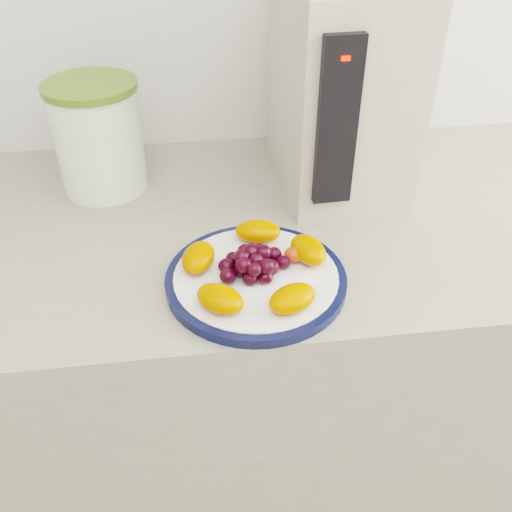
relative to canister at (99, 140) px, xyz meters
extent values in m
cube|color=gray|center=(0.29, -0.14, -0.54)|extent=(3.50, 0.60, 0.90)
cube|color=#87654E|center=(0.29, -0.14, -0.57)|extent=(3.48, 0.58, 0.84)
cylinder|color=#0B1236|center=(0.23, -0.31, -0.08)|extent=(0.26, 0.26, 0.01)
cylinder|color=white|center=(0.23, -0.31, -0.08)|extent=(0.23, 0.23, 0.02)
cylinder|color=#3F721D|center=(0.00, 0.00, 0.00)|extent=(0.16, 0.16, 0.18)
cylinder|color=#537226|center=(0.00, 0.00, 0.10)|extent=(0.17, 0.17, 0.01)
cube|color=#BBB1A1|center=(0.41, -0.03, 0.08)|extent=(0.21, 0.28, 0.34)
cube|color=black|center=(0.37, -0.18, 0.09)|extent=(0.06, 0.02, 0.26)
cube|color=#FF0C05|center=(0.37, -0.19, 0.19)|extent=(0.01, 0.01, 0.01)
ellipsoid|color=#CE5200|center=(0.31, -0.28, -0.06)|extent=(0.06, 0.08, 0.03)
ellipsoid|color=#CE5200|center=(0.25, -0.23, -0.06)|extent=(0.07, 0.06, 0.03)
ellipsoid|color=#CE5200|center=(0.15, -0.28, -0.06)|extent=(0.07, 0.08, 0.03)
ellipsoid|color=#CE5200|center=(0.18, -0.37, -0.06)|extent=(0.08, 0.08, 0.03)
ellipsoid|color=#CE5200|center=(0.27, -0.39, -0.06)|extent=(0.08, 0.07, 0.03)
ellipsoid|color=black|center=(0.23, -0.31, -0.06)|extent=(0.02, 0.02, 0.02)
ellipsoid|color=black|center=(0.25, -0.31, -0.06)|extent=(0.02, 0.02, 0.02)
ellipsoid|color=black|center=(0.24, -0.29, -0.06)|extent=(0.02, 0.02, 0.02)
ellipsoid|color=black|center=(0.22, -0.29, -0.06)|extent=(0.02, 0.02, 0.02)
ellipsoid|color=black|center=(0.21, -0.31, -0.06)|extent=(0.02, 0.02, 0.02)
ellipsoid|color=black|center=(0.22, -0.33, -0.06)|extent=(0.02, 0.02, 0.02)
ellipsoid|color=black|center=(0.24, -0.33, -0.06)|extent=(0.02, 0.02, 0.02)
ellipsoid|color=black|center=(0.27, -0.30, -0.06)|extent=(0.02, 0.02, 0.02)
ellipsoid|color=black|center=(0.26, -0.28, -0.06)|extent=(0.02, 0.02, 0.02)
ellipsoid|color=black|center=(0.24, -0.27, -0.06)|extent=(0.02, 0.02, 0.02)
ellipsoid|color=black|center=(0.22, -0.27, -0.06)|extent=(0.02, 0.02, 0.02)
ellipsoid|color=black|center=(0.20, -0.28, -0.06)|extent=(0.02, 0.02, 0.02)
ellipsoid|color=black|center=(0.19, -0.30, -0.06)|extent=(0.02, 0.02, 0.02)
ellipsoid|color=black|center=(0.19, -0.32, -0.06)|extent=(0.02, 0.02, 0.02)
ellipsoid|color=black|center=(0.23, -0.31, -0.05)|extent=(0.02, 0.02, 0.02)
ellipsoid|color=black|center=(0.24, -0.30, -0.05)|extent=(0.02, 0.02, 0.02)
ellipsoid|color=black|center=(0.23, -0.29, -0.05)|extent=(0.02, 0.02, 0.02)
ellipsoid|color=black|center=(0.21, -0.30, -0.05)|extent=(0.02, 0.02, 0.02)
ellipsoid|color=black|center=(0.21, -0.32, -0.05)|extent=(0.02, 0.02, 0.02)
ellipsoid|color=black|center=(0.23, -0.33, -0.05)|extent=(0.02, 0.02, 0.02)
ellipsoid|color=black|center=(0.24, -0.33, -0.05)|extent=(0.02, 0.02, 0.02)
ellipsoid|color=red|center=(0.29, -0.29, -0.06)|extent=(0.03, 0.03, 0.02)
ellipsoid|color=red|center=(0.32, -0.28, -0.06)|extent=(0.04, 0.04, 0.02)
camera|label=1|loc=(0.15, -0.93, 0.43)|focal=40.00mm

